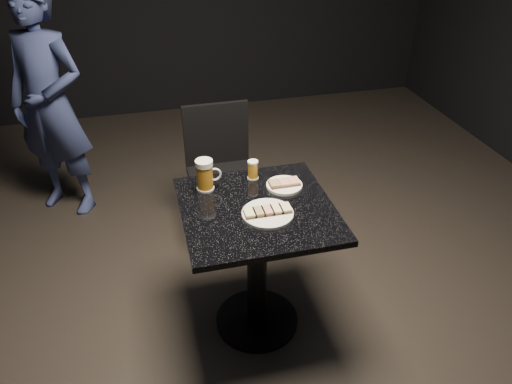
# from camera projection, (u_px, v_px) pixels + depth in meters

# --- Properties ---
(floor) EXTENTS (6.00, 6.00, 0.00)m
(floor) POSITION_uv_depth(u_px,v_px,m) (257.00, 321.00, 2.70)
(floor) COLOR black
(floor) RESTS_ON ground
(plate_large) EXTENTS (0.23, 0.23, 0.01)m
(plate_large) POSITION_uv_depth(u_px,v_px,m) (268.00, 214.00, 2.24)
(plate_large) COLOR white
(plate_large) RESTS_ON table
(plate_small) EXTENTS (0.18, 0.18, 0.01)m
(plate_small) POSITION_uv_depth(u_px,v_px,m) (284.00, 185.00, 2.44)
(plate_small) COLOR white
(plate_small) RESTS_ON table
(patron) EXTENTS (0.68, 0.61, 1.55)m
(patron) POSITION_uv_depth(u_px,v_px,m) (50.00, 105.00, 3.24)
(patron) COLOR navy
(patron) RESTS_ON floor
(table) EXTENTS (0.70, 0.70, 0.75)m
(table) POSITION_uv_depth(u_px,v_px,m) (257.00, 248.00, 2.43)
(table) COLOR black
(table) RESTS_ON floor
(beer_mug) EXTENTS (0.13, 0.09, 0.16)m
(beer_mug) POSITION_uv_depth(u_px,v_px,m) (205.00, 175.00, 2.39)
(beer_mug) COLOR silver
(beer_mug) RESTS_ON table
(beer_tumbler) EXTENTS (0.06, 0.06, 0.10)m
(beer_tumbler) POSITION_uv_depth(u_px,v_px,m) (253.00, 170.00, 2.49)
(beer_tumbler) COLOR silver
(beer_tumbler) RESTS_ON table
(chair) EXTENTS (0.41, 0.41, 0.87)m
(chair) POSITION_uv_depth(u_px,v_px,m) (221.00, 167.00, 3.12)
(chair) COLOR black
(chair) RESTS_ON floor
(canapes_on_plate_large) EXTENTS (0.21, 0.07, 0.02)m
(canapes_on_plate_large) POSITION_uv_depth(u_px,v_px,m) (268.00, 211.00, 2.23)
(canapes_on_plate_large) COLOR #4C3521
(canapes_on_plate_large) RESTS_ON plate_large
(canapes_on_plate_small) EXTENTS (0.15, 0.07, 0.02)m
(canapes_on_plate_small) POSITION_uv_depth(u_px,v_px,m) (284.00, 183.00, 2.43)
(canapes_on_plate_small) COLOR #4C3521
(canapes_on_plate_small) RESTS_ON plate_small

